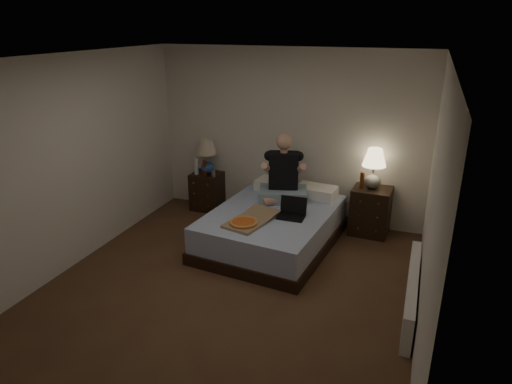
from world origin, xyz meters
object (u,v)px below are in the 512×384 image
at_px(nightstand_left, 207,191).
at_px(soda_can, 213,173).
at_px(lamp_right, 374,169).
at_px(beer_bottle_right, 362,180).
at_px(nightstand_right, 370,211).
at_px(laptop, 291,209).
at_px(radiator, 411,292).
at_px(pizza_box, 243,223).
at_px(beer_bottle_left, 205,168).
at_px(lamp_left, 207,156).
at_px(water_bottle, 196,166).
at_px(bed, 272,228).
at_px(person, 284,168).

height_order(nightstand_left, soda_can, soda_can).
bearing_deg(lamp_right, beer_bottle_right, -156.51).
bearing_deg(soda_can, nightstand_right, 2.12).
xyz_separation_m(nightstand_left, laptop, (1.66, -0.95, 0.31)).
bearing_deg(radiator, laptop, 153.88).
bearing_deg(laptop, nightstand_right, 45.60).
height_order(laptop, pizza_box, laptop).
bearing_deg(nightstand_right, beer_bottle_left, -175.30).
bearing_deg(lamp_left, water_bottle, -151.53).
relative_size(bed, nightstand_left, 3.30).
distance_m(lamp_right, pizza_box, 1.98).
distance_m(nightstand_left, laptop, 1.94).
bearing_deg(water_bottle, nightstand_right, 1.62).
bearing_deg(soda_can, beer_bottle_left, 173.75).
xyz_separation_m(bed, nightstand_left, (-1.37, 0.83, 0.05)).
xyz_separation_m(lamp_left, water_bottle, (-0.15, -0.08, -0.16)).
relative_size(lamp_right, person, 0.60).
height_order(soda_can, beer_bottle_right, beer_bottle_right).
bearing_deg(nightstand_left, lamp_left, -0.37).
bearing_deg(soda_can, bed, -31.33).
bearing_deg(water_bottle, nightstand_left, 32.33).
bearing_deg(nightstand_right, nightstand_left, -177.07).
relative_size(beer_bottle_left, beer_bottle_right, 1.00).
xyz_separation_m(lamp_left, pizza_box, (1.17, -1.40, -0.34)).
bearing_deg(person, beer_bottle_right, 2.01).
distance_m(bed, nightstand_right, 1.43).
distance_m(nightstand_right, radiator, 1.82).
height_order(lamp_right, laptop, lamp_right).
bearing_deg(person, beer_bottle_left, 150.03).
height_order(beer_bottle_right, laptop, beer_bottle_right).
bearing_deg(radiator, nightstand_right, 110.91).
bearing_deg(pizza_box, nightstand_right, 59.06).
height_order(lamp_left, beer_bottle_left, lamp_left).
relative_size(nightstand_right, laptop, 1.97).
xyz_separation_m(nightstand_left, soda_can, (0.16, -0.09, 0.34)).
bearing_deg(bed, water_bottle, 159.19).
height_order(lamp_left, person, person).
height_order(lamp_left, radiator, lamp_left).
bearing_deg(laptop, lamp_left, 148.32).
height_order(nightstand_left, radiator, nightstand_left).
bearing_deg(lamp_right, nightstand_right, -25.29).
relative_size(beer_bottle_right, pizza_box, 0.30).
height_order(bed, nightstand_left, nightstand_left).
xyz_separation_m(nightstand_right, laptop, (-0.88, -0.95, 0.27)).
distance_m(bed, lamp_left, 1.70).
relative_size(lamp_left, beer_bottle_left, 2.43).
relative_size(nightstand_right, pizza_box, 0.88).
xyz_separation_m(lamp_right, soda_can, (-2.36, -0.09, -0.31)).
relative_size(bed, pizza_box, 2.55).
distance_m(beer_bottle_right, pizza_box, 1.82).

